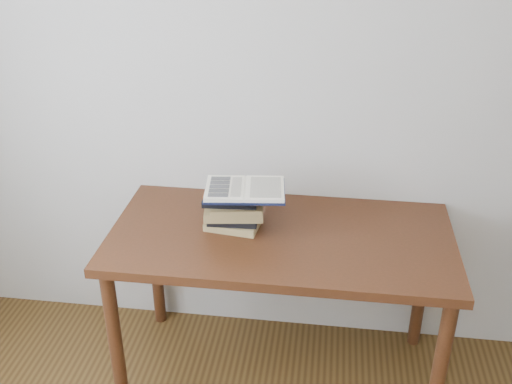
# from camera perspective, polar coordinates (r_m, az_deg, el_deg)

# --- Properties ---
(room_shell) EXTENTS (3.54, 3.54, 2.62)m
(room_shell) POSITION_cam_1_polar(r_m,az_deg,el_deg) (0.97, -10.45, -2.96)
(room_shell) COLOR #B6B4AD
(room_shell) RESTS_ON ground
(desk) EXTENTS (1.46, 0.73, 0.78)m
(desk) POSITION_cam_1_polar(r_m,az_deg,el_deg) (2.60, 2.36, -5.81)
(desk) COLOR #452111
(desk) RESTS_ON ground
(book_stack) EXTENTS (0.27, 0.20, 0.18)m
(book_stack) POSITION_cam_1_polar(r_m,az_deg,el_deg) (2.55, -2.15, -1.45)
(book_stack) COLOR tan
(book_stack) RESTS_ON desk
(open_book) EXTENTS (0.35, 0.27, 0.03)m
(open_book) POSITION_cam_1_polar(r_m,az_deg,el_deg) (2.47, -1.05, 0.24)
(open_book) COLOR black
(open_book) RESTS_ON book_stack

